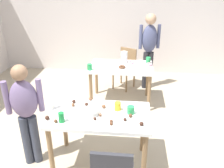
# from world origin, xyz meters

# --- Properties ---
(ground_plane) EXTENTS (6.40, 6.40, 0.00)m
(ground_plane) POSITION_xyz_m (0.00, 0.00, 0.00)
(ground_plane) COLOR tan
(wall_back) EXTENTS (6.40, 0.10, 2.60)m
(wall_back) POSITION_xyz_m (0.00, 3.20, 1.30)
(wall_back) COLOR silver
(wall_back) RESTS_ON ground_plane
(dining_table_near) EXTENTS (1.23, 0.71, 0.75)m
(dining_table_near) POSITION_xyz_m (-0.13, -0.22, 0.64)
(dining_table_near) COLOR white
(dining_table_near) RESTS_ON ground_plane
(dining_table_far) EXTENTS (1.18, 0.75, 0.75)m
(dining_table_far) POSITION_xyz_m (0.02, 1.49, 0.65)
(dining_table_far) COLOR white
(dining_table_far) RESTS_ON ground_plane
(chair_far_table) EXTENTS (0.54, 0.54, 0.87)m
(chair_far_table) POSITION_xyz_m (0.08, 2.22, 0.50)
(chair_far_table) COLOR olive
(chair_far_table) RESTS_ON ground_plane
(person_girl_near) EXTENTS (0.45, 0.28, 1.38)m
(person_girl_near) POSITION_xyz_m (-1.03, -0.29, 0.81)
(person_girl_near) COLOR #383D4C
(person_girl_near) RESTS_ON ground_plane
(person_adult_far) EXTENTS (0.45, 0.27, 1.62)m
(person_adult_far) POSITION_xyz_m (0.56, 2.21, 0.98)
(person_adult_far) COLOR #28282D
(person_adult_far) RESTS_ON ground_plane
(mixing_bowl) EXTENTS (0.18, 0.18, 0.08)m
(mixing_bowl) POSITION_xyz_m (-0.23, -0.24, 0.79)
(mixing_bowl) COLOR white
(mixing_bowl) RESTS_ON dining_table_near
(soda_can) EXTENTS (0.07, 0.07, 0.12)m
(soda_can) POSITION_xyz_m (-0.54, -0.44, 0.81)
(soda_can) COLOR #198438
(soda_can) RESTS_ON dining_table_near
(fork_near) EXTENTS (0.17, 0.02, 0.01)m
(fork_near) POSITION_xyz_m (0.22, 0.04, 0.75)
(fork_near) COLOR silver
(fork_near) RESTS_ON dining_table_near
(cup_near_0) EXTENTS (0.09, 0.09, 0.10)m
(cup_near_0) POSITION_xyz_m (0.24, -0.17, 0.80)
(cup_near_0) COLOR green
(cup_near_0) RESTS_ON dining_table_near
(cup_near_1) EXTENTS (0.08, 0.08, 0.11)m
(cup_near_1) POSITION_xyz_m (0.08, -0.11, 0.80)
(cup_near_1) COLOR yellow
(cup_near_1) RESTS_ON dining_table_near
(cake_ball_0) EXTENTS (0.05, 0.05, 0.05)m
(cake_ball_0) POSITION_xyz_m (-0.50, -0.07, 0.77)
(cake_ball_0) COLOR brown
(cake_ball_0) RESTS_ON dining_table_near
(cake_ball_1) EXTENTS (0.05, 0.05, 0.05)m
(cake_ball_1) POSITION_xyz_m (0.37, -0.42, 0.77)
(cake_ball_1) COLOR #3D2319
(cake_ball_1) RESTS_ON dining_table_near
(cake_ball_2) EXTENTS (0.04, 0.04, 0.04)m
(cake_ball_2) POSITION_xyz_m (-0.11, -0.28, 0.77)
(cake_ball_2) COLOR brown
(cake_ball_2) RESTS_ON dining_table_near
(cake_ball_3) EXTENTS (0.04, 0.04, 0.04)m
(cake_ball_3) POSITION_xyz_m (-0.17, -0.36, 0.77)
(cake_ball_3) COLOR #3D2319
(cake_ball_3) RESTS_ON dining_table_near
(cake_ball_4) EXTENTS (0.05, 0.05, 0.05)m
(cake_ball_4) POSITION_xyz_m (0.08, -0.01, 0.78)
(cake_ball_4) COLOR brown
(cake_ball_4) RESTS_ON dining_table_near
(cake_ball_5) EXTENTS (0.05, 0.05, 0.05)m
(cake_ball_5) POSITION_xyz_m (0.24, -0.26, 0.77)
(cake_ball_5) COLOR brown
(cake_ball_5) RESTS_ON dining_table_near
(cake_ball_6) EXTENTS (0.05, 0.05, 0.05)m
(cake_ball_6) POSITION_xyz_m (-0.10, -0.08, 0.78)
(cake_ball_6) COLOR brown
(cake_ball_6) RESTS_ON dining_table_near
(cake_ball_7) EXTENTS (0.04, 0.04, 0.04)m
(cake_ball_7) POSITION_xyz_m (0.18, -0.35, 0.77)
(cake_ball_7) COLOR #3D2319
(cake_ball_7) RESTS_ON dining_table_near
(cake_ball_8) EXTENTS (0.04, 0.04, 0.04)m
(cake_ball_8) POSITION_xyz_m (0.03, -0.40, 0.77)
(cake_ball_8) COLOR brown
(cake_ball_8) RESTS_ON dining_table_near
(cake_ball_9) EXTENTS (0.05, 0.05, 0.05)m
(cake_ball_9) POSITION_xyz_m (-0.51, 0.01, 0.77)
(cake_ball_9) COLOR #3D2319
(cake_ball_9) RESTS_ON dining_table_near
(cake_ball_10) EXTENTS (0.04, 0.04, 0.04)m
(cake_ball_10) POSITION_xyz_m (0.03, -0.44, 0.77)
(cake_ball_10) COLOR brown
(cake_ball_10) RESTS_ON dining_table_near
(cake_ball_11) EXTENTS (0.05, 0.05, 0.05)m
(cake_ball_11) POSITION_xyz_m (-0.72, -0.41, 0.78)
(cake_ball_11) COLOR #3D2319
(cake_ball_11) RESTS_ON dining_table_near
(cake_ball_12) EXTENTS (0.05, 0.05, 0.05)m
(cake_ball_12) POSITION_xyz_m (-0.33, -0.04, 0.77)
(cake_ball_12) COLOR #3D2319
(cake_ball_12) RESTS_ON dining_table_near
(cake_ball_13) EXTENTS (0.04, 0.04, 0.04)m
(cake_ball_13) POSITION_xyz_m (-0.60, -0.46, 0.77)
(cake_ball_13) COLOR brown
(cake_ball_13) RESTS_ON dining_table_near
(cake_ball_14) EXTENTS (0.04, 0.04, 0.04)m
(cake_ball_14) POSITION_xyz_m (-0.31, 0.11, 0.77)
(cake_ball_14) COLOR brown
(cake_ball_14) RESTS_ON dining_table_near
(pitcher_far) EXTENTS (0.13, 0.13, 0.22)m
(pitcher_far) POSITION_xyz_m (0.06, 1.70, 0.86)
(pitcher_far) COLOR white
(pitcher_far) RESTS_ON dining_table_far
(cup_far_0) EXTENTS (0.09, 0.09, 0.12)m
(cup_far_0) POSITION_xyz_m (0.53, 1.71, 0.81)
(cup_far_0) COLOR green
(cup_far_0) RESTS_ON dining_table_far
(cup_far_1) EXTENTS (0.09, 0.09, 0.11)m
(cup_far_1) POSITION_xyz_m (-0.52, 1.23, 0.81)
(cup_far_1) COLOR green
(cup_far_1) RESTS_ON dining_table_far
(donut_far_0) EXTENTS (0.12, 0.12, 0.04)m
(donut_far_0) POSITION_xyz_m (0.21, 1.67, 0.77)
(donut_far_0) COLOR pink
(donut_far_0) RESTS_ON dining_table_far
(donut_far_1) EXTENTS (0.13, 0.13, 0.04)m
(donut_far_1) POSITION_xyz_m (0.04, 1.39, 0.77)
(donut_far_1) COLOR brown
(donut_far_1) RESTS_ON dining_table_far
(donut_far_2) EXTENTS (0.12, 0.12, 0.04)m
(donut_far_2) POSITION_xyz_m (0.54, 1.59, 0.77)
(donut_far_2) COLOR pink
(donut_far_2) RESTS_ON dining_table_far
(donut_far_3) EXTENTS (0.11, 0.11, 0.03)m
(donut_far_3) POSITION_xyz_m (0.38, 1.76, 0.77)
(donut_far_3) COLOR white
(donut_far_3) RESTS_ON dining_table_far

